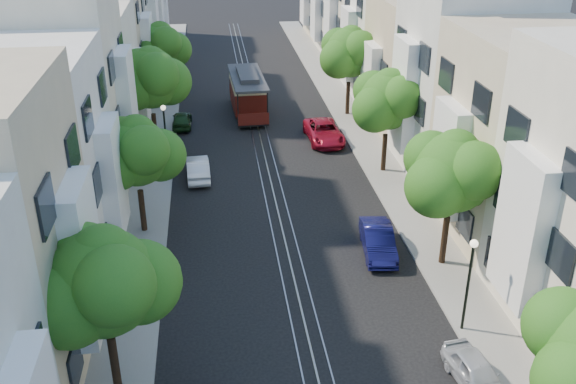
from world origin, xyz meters
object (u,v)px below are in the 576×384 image
object	(u,v)px
parked_car_e_near	(476,373)
parked_car_w_far	(182,120)
tree_e_b	(454,174)
lamp_west	(165,127)
lamp_east	(470,272)
parked_car_w_mid	(198,168)
tree_w_d	(161,47)
tree_e_d	(350,54)
tree_w_a	(105,285)
parked_car_e_far	(324,132)
parked_car_e_mid	(378,241)
cable_car	(248,91)
tree_e_c	(389,102)
tree_w_c	(151,80)
tree_w_b	(137,154)

from	to	relation	value
parked_car_e_near	parked_car_w_far	bearing A→B (deg)	103.63
tree_e_b	lamp_west	size ratio (longest dim) A/B	1.61
lamp_east	parked_car_w_mid	xyz separation A→B (m)	(-10.70, 16.47, -2.21)
parked_car_w_mid	parked_car_w_far	xyz separation A→B (m)	(-1.20, 9.35, -0.05)
tree_w_d	parked_car_e_near	distance (m)	37.55
tree_e_d	lamp_east	world-z (taller)	tree_e_d
tree_e_b	tree_w_d	size ratio (longest dim) A/B	1.03
tree_e_d	tree_w_a	bearing A→B (deg)	-116.41
parked_car_w_far	parked_car_e_near	bearing A→B (deg)	112.14
tree_w_a	parked_car_e_far	xyz separation A→B (m)	(11.54, 23.69, -4.05)
parked_car_e_far	tree_e_d	bearing A→B (deg)	59.44
tree_e_b	parked_car_e_mid	distance (m)	5.17
parked_car_e_near	cable_car	bearing A→B (deg)	93.45
cable_car	parked_car_e_mid	size ratio (longest dim) A/B	1.95
lamp_west	cable_car	xyz separation A→B (m)	(5.80, 10.33, -1.05)
tree_e_b	tree_e_d	bearing A→B (deg)	90.00
tree_w_d	tree_e_c	bearing A→B (deg)	-48.01
tree_e_c	tree_w_d	world-z (taller)	same
cable_car	lamp_east	bearing A→B (deg)	-78.62
tree_w_d	tree_w_a	bearing A→B (deg)	-90.00
parked_car_e_mid	parked_car_e_far	bearing A→B (deg)	95.96
tree_e_c	tree_w_c	distance (m)	15.25
tree_e_c	cable_car	xyz separation A→B (m)	(-7.76, 12.36, -2.80)
tree_e_d	parked_car_e_mid	distance (m)	21.17
lamp_west	parked_car_w_far	world-z (taller)	lamp_west
parked_car_w_far	tree_w_a	bearing A→B (deg)	87.82
cable_car	parked_car_e_far	bearing A→B (deg)	-55.80
tree_w_d	cable_car	distance (m)	8.07
cable_car	parked_car_w_mid	bearing A→B (deg)	-110.32
parked_car_e_far	tree_e_c	bearing A→B (deg)	-65.56
parked_car_e_near	tree_e_d	bearing A→B (deg)	79.31
tree_w_c	lamp_west	bearing A→B (deg)	-74.25
tree_w_b	tree_w_c	xyz separation A→B (m)	(0.00, 11.00, 0.67)
lamp_east	tree_w_b	bearing A→B (deg)	143.42
tree_w_b	cable_car	bearing A→B (deg)	70.11
cable_car	tree_w_b	bearing A→B (deg)	-112.01
parked_car_w_mid	parked_car_w_far	distance (m)	9.43
tree_w_d	parked_car_e_mid	xyz separation A→B (m)	(11.54, -25.55, -3.93)
tree_e_b	parked_car_w_far	size ratio (longest dim) A/B	1.92
tree_w_b	tree_w_c	size ratio (longest dim) A/B	0.88
tree_w_b	parked_car_e_mid	distance (m)	12.64
tree_e_c	parked_car_w_mid	world-z (taller)	tree_e_c
tree_e_d	tree_w_c	bearing A→B (deg)	-157.38
tree_e_c	parked_car_e_far	xyz separation A→B (m)	(-2.86, 5.69, -3.91)
tree_e_c	tree_w_b	bearing A→B (deg)	-157.38
parked_car_e_near	parked_car_w_mid	world-z (taller)	parked_car_w_mid
parked_car_e_far	tree_e_b	bearing A→B (deg)	-82.52
lamp_east	cable_car	world-z (taller)	lamp_east
tree_w_c	parked_car_w_far	xyz separation A→B (m)	(1.54, 4.84, -4.48)
tree_e_d	parked_car_e_mid	world-z (taller)	tree_e_d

